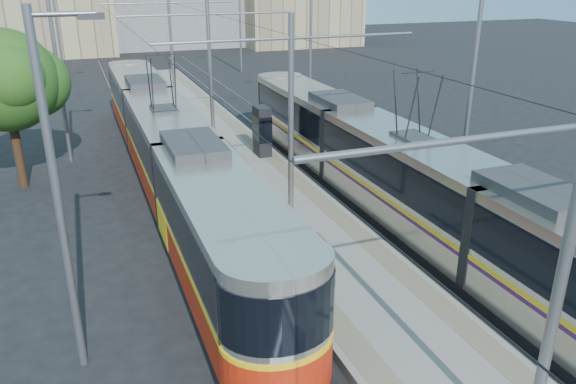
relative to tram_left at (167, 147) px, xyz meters
name	(u,v)px	position (x,y,z in m)	size (l,w,h in m)	color
ground	(407,342)	(3.60, -13.05, -1.71)	(160.00, 160.00, 0.00)	black
platform	(227,148)	(3.60, 3.95, -1.56)	(4.00, 50.00, 0.30)	gray
tactile_strip_left	(199,148)	(2.15, 3.95, -1.40)	(0.70, 50.00, 0.01)	gray
tactile_strip_right	(255,142)	(5.05, 3.95, -1.40)	(0.70, 50.00, 0.01)	gray
rails	(228,151)	(3.60, 3.95, -1.69)	(8.71, 70.00, 0.03)	gray
tram_left	(167,147)	(0.00, 0.00, 0.00)	(2.43, 29.10, 5.50)	black
tram_right	(409,178)	(7.20, -7.15, 0.15)	(2.43, 28.30, 5.50)	black
catenary	(240,70)	(3.60, 1.11, 2.82)	(9.20, 70.00, 7.00)	slate
street_lamps	(205,57)	(3.60, 7.95, 2.47)	(15.18, 38.22, 8.00)	slate
shelter	(262,130)	(4.77, 1.81, -0.17)	(0.67, 1.07, 2.36)	black
tree	(13,81)	(-5.58, 2.29, 2.72)	(4.51, 4.17, 6.55)	#382314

